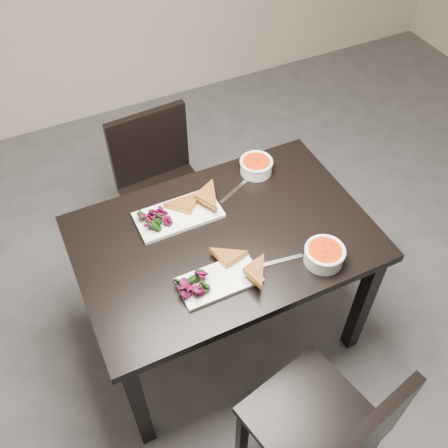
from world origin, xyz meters
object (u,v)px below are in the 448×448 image
object	(u,v)px
plate_near	(219,280)
soup_bowl_near	(324,254)
chair_far	(161,182)
soup_bowl_far	(256,165)
table	(224,250)
chair_near	(329,431)
plate_far	(178,215)

from	to	relation	value
plate_near	soup_bowl_near	size ratio (longest dim) A/B	1.93
chair_far	soup_bowl_far	world-z (taller)	chair_far
table	soup_bowl_near	distance (m)	0.43
table	chair_near	world-z (taller)	chair_near
plate_near	soup_bowl_near	bearing A→B (deg)	-11.69
plate_near	soup_bowl_far	bearing A→B (deg)	49.42
table	soup_bowl_near	xyz separation A→B (m)	(0.29, -0.28, 0.14)
soup_bowl_near	plate_far	bearing A→B (deg)	132.58
chair_near	plate_far	world-z (taller)	chair_near
chair_far	soup_bowl_far	distance (m)	0.60
plate_far	soup_bowl_far	world-z (taller)	soup_bowl_far
table	plate_far	bearing A→B (deg)	126.02
plate_far	chair_far	bearing A→B (deg)	80.28
chair_far	plate_near	bearing A→B (deg)	-98.60
table	chair_far	bearing A→B (deg)	93.62
chair_far	soup_bowl_far	bearing A→B (deg)	-52.97
table	chair_near	bearing A→B (deg)	-86.90
chair_far	soup_bowl_near	xyz separation A→B (m)	(0.34, -0.96, 0.31)
plate_near	plate_far	xyz separation A→B (m)	(-0.01, 0.37, 0.00)
chair_near	soup_bowl_near	distance (m)	0.64
chair_far	plate_near	distance (m)	0.92
table	plate_far	distance (m)	0.24
plate_near	soup_bowl_far	xyz separation A→B (m)	(0.41, 0.48, 0.03)
chair_near	soup_bowl_far	xyz separation A→B (m)	(0.25, 1.07, 0.30)
plate_near	plate_far	size ratio (longest dim) A/B	0.86
soup_bowl_far	plate_far	bearing A→B (deg)	-165.89
chair_far	table	bearing A→B (deg)	-90.22
plate_far	chair_near	bearing A→B (deg)	-79.92
plate_far	soup_bowl_far	bearing A→B (deg)	14.11
table	soup_bowl_far	world-z (taller)	soup_bowl_far
soup_bowl_near	chair_near	bearing A→B (deg)	-116.63
chair_near	plate_near	bearing A→B (deg)	92.20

